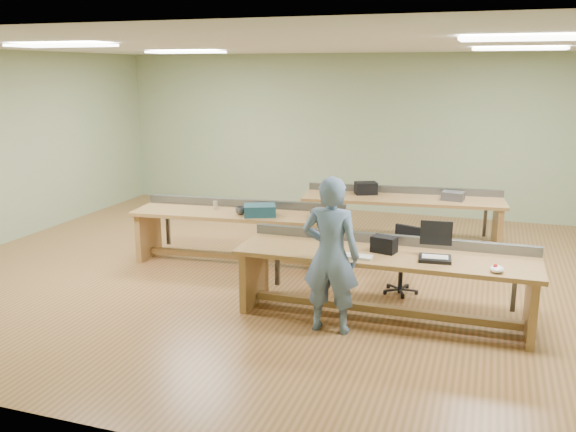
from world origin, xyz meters
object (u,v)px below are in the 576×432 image
(workbench_mid, at_px, (239,225))
(mug, at_px, (240,210))
(person, at_px, (331,255))
(camera_bag, at_px, (384,244))
(workbench_back, at_px, (402,209))
(laptop_base, at_px, (435,259))
(parts_bin_teal, at_px, (260,210))
(task_chair, at_px, (402,269))
(drinks_can, at_px, (215,205))
(parts_bin_grey, at_px, (328,214))
(workbench_front, at_px, (385,269))

(workbench_mid, distance_m, mug, 0.30)
(person, relative_size, camera_bag, 6.33)
(workbench_back, bearing_deg, camera_bag, -91.73)
(laptop_base, distance_m, camera_bag, 0.58)
(person, bearing_deg, mug, -44.40)
(person, distance_m, parts_bin_teal, 2.25)
(workbench_mid, bearing_deg, camera_bag, -34.80)
(person, height_order, task_chair, person)
(parts_bin_teal, xyz_separation_m, mug, (-0.28, -0.01, -0.02))
(camera_bag, xyz_separation_m, drinks_can, (-2.65, 1.32, -0.03))
(workbench_mid, bearing_deg, workbench_back, 35.12)
(parts_bin_teal, distance_m, parts_bin_grey, 0.94)
(workbench_mid, xyz_separation_m, workbench_back, (2.05, 1.74, 0.00))
(parts_bin_grey, bearing_deg, mug, -172.87)
(parts_bin_grey, bearing_deg, workbench_front, -52.80)
(camera_bag, height_order, drinks_can, camera_bag)
(workbench_back, distance_m, camera_bag, 3.06)
(parts_bin_teal, bearing_deg, camera_bag, -31.40)
(workbench_mid, height_order, mug, workbench_mid)
(parts_bin_grey, distance_m, drinks_can, 1.68)
(workbench_front, height_order, workbench_mid, same)
(task_chair, bearing_deg, parts_bin_teal, -169.95)
(person, relative_size, laptop_base, 4.99)
(workbench_front, xyz_separation_m, parts_bin_grey, (-1.00, 1.31, 0.24))
(parts_bin_grey, distance_m, mug, 1.23)
(laptop_base, height_order, drinks_can, drinks_can)
(camera_bag, height_order, parts_bin_teal, camera_bag)
(drinks_can, bearing_deg, laptop_base, -24.19)
(workbench_front, bearing_deg, workbench_mid, 149.92)
(mug, bearing_deg, workbench_front, -27.65)
(workbench_back, xyz_separation_m, drinks_can, (-2.42, -1.72, 0.25))
(person, distance_m, camera_bag, 0.72)
(camera_bag, height_order, task_chair, camera_bag)
(workbench_front, xyz_separation_m, workbench_back, (-0.25, 3.04, -0.00))
(laptop_base, bearing_deg, task_chair, 109.88)
(person, relative_size, parts_bin_teal, 3.88)
(workbench_front, relative_size, parts_bin_grey, 7.61)
(person, xyz_separation_m, mug, (-1.74, 1.71, -0.03))
(task_chair, distance_m, parts_bin_teal, 2.10)
(workbench_mid, distance_m, person, 2.61)
(workbench_mid, bearing_deg, drinks_can, 170.72)
(workbench_front, height_order, task_chair, workbench_front)
(workbench_front, bearing_deg, task_chair, 83.85)
(workbench_mid, height_order, drinks_can, drinks_can)
(workbench_mid, height_order, task_chair, workbench_mid)
(person, xyz_separation_m, parts_bin_grey, (-0.52, 1.86, -0.02))
(task_chair, height_order, parts_bin_teal, parts_bin_teal)
(task_chair, height_order, parts_bin_grey, parts_bin_grey)
(laptop_base, relative_size, camera_bag, 1.27)
(workbench_front, relative_size, camera_bag, 12.38)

